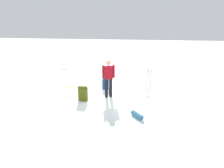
% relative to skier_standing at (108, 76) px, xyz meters
% --- Properties ---
extents(ground_plane, '(80.00, 80.00, 0.00)m').
position_rel_skier_standing_xyz_m(ground_plane, '(-0.22, 0.29, -0.95)').
color(ground_plane, white).
extents(skier_standing, '(0.52, 0.35, 1.70)m').
position_rel_skier_standing_xyz_m(skier_standing, '(0.00, 0.00, 0.00)').
color(skier_standing, black).
rests_on(skier_standing, ground_plane).
extents(ski_pair_near, '(1.74, 0.19, 0.05)m').
position_rel_skier_standing_xyz_m(ski_pair_near, '(1.84, -1.21, -0.94)').
color(ski_pair_near, gold).
rests_on(ski_pair_near, ground_plane).
extents(backpack_large_dark, '(0.37, 0.30, 0.56)m').
position_rel_skier_standing_xyz_m(backpack_large_dark, '(0.43, -1.22, -0.68)').
color(backpack_large_dark, navy).
rests_on(backpack_large_dark, ground_plane).
extents(backpack_bright, '(0.38, 0.23, 0.65)m').
position_rel_skier_standing_xyz_m(backpack_bright, '(0.97, 0.70, -0.64)').
color(backpack_bright, '#494D10').
rests_on(backpack_bright, ground_plane).
extents(ski_poles_planted_near, '(0.19, 0.10, 1.29)m').
position_rel_skier_standing_xyz_m(ski_poles_planted_near, '(-1.79, -0.15, -0.24)').
color(ski_poles_planted_near, maroon).
rests_on(ski_poles_planted_near, ground_plane).
extents(ski_poles_planted_far, '(0.17, 0.10, 1.36)m').
position_rel_skier_standing_xyz_m(ski_poles_planted_far, '(1.79, 0.65, -0.20)').
color(ski_poles_planted_far, '#AFB0C5').
rests_on(ski_poles_planted_far, ground_plane).
extents(sleeping_mat_rolled, '(0.49, 0.54, 0.18)m').
position_rel_skier_standing_xyz_m(sleeping_mat_rolled, '(-1.46, 1.95, -0.86)').
color(sleeping_mat_rolled, teal).
rests_on(sleeping_mat_rolled, ground_plane).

